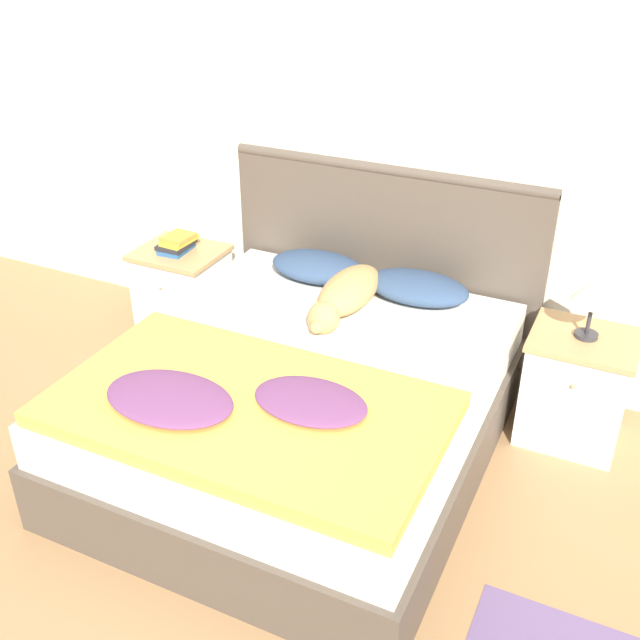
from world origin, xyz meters
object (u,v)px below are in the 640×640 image
(nightstand_right, at_px, (575,388))
(dog, at_px, (346,294))
(nightstand_left, at_px, (184,294))
(bed, at_px, (302,407))
(table_lamp, at_px, (595,292))
(pillow_left, at_px, (318,267))
(pillow_right, at_px, (418,287))
(book_stack, at_px, (177,243))

(nightstand_right, xyz_separation_m, dog, (-1.16, -0.16, 0.33))
(nightstand_left, bearing_deg, bed, -30.97)
(nightstand_right, xyz_separation_m, table_lamp, (-0.00, 0.01, 0.52))
(pillow_left, height_order, table_lamp, table_lamp)
(nightstand_left, relative_size, pillow_right, 1.05)
(book_stack, distance_m, table_lamp, 2.32)
(bed, relative_size, dog, 2.55)
(bed, xyz_separation_m, pillow_left, (-0.29, 0.78, 0.34))
(nightstand_left, height_order, book_stack, book_stack)
(book_stack, bearing_deg, table_lamp, 0.38)
(nightstand_left, height_order, table_lamp, table_lamp)
(pillow_left, bearing_deg, bed, -69.74)
(pillow_left, xyz_separation_m, book_stack, (-0.87, -0.09, 0.01))
(pillow_left, height_order, book_stack, pillow_left)
(nightstand_left, relative_size, book_stack, 2.51)
(dog, xyz_separation_m, book_stack, (-1.15, 0.16, 0.00))
(nightstand_right, relative_size, pillow_left, 1.05)
(dog, relative_size, book_stack, 3.38)
(table_lamp, bearing_deg, dog, -171.65)
(dog, bearing_deg, pillow_left, 137.92)
(book_stack, bearing_deg, dog, -7.73)
(nightstand_left, xyz_separation_m, table_lamp, (2.31, 0.01, 0.52))
(nightstand_right, bearing_deg, table_lamp, 90.00)
(book_stack, bearing_deg, pillow_right, 3.76)
(pillow_right, relative_size, table_lamp, 1.75)
(pillow_right, distance_m, table_lamp, 0.89)
(dog, height_order, book_stack, dog)
(table_lamp, bearing_deg, book_stack, -179.62)
(nightstand_left, xyz_separation_m, pillow_left, (0.87, 0.09, 0.32))
(bed, height_order, pillow_right, pillow_right)
(bed, height_order, nightstand_right, nightstand_right)
(pillow_right, xyz_separation_m, dog, (-0.30, -0.25, 0.01))
(bed, distance_m, pillow_left, 0.90)
(nightstand_left, distance_m, table_lamp, 2.37)
(nightstand_right, height_order, dog, dog)
(pillow_right, bearing_deg, nightstand_right, -5.71)
(pillow_left, xyz_separation_m, pillow_right, (0.57, 0.00, 0.00))
(pillow_left, relative_size, book_stack, 2.38)
(pillow_right, height_order, dog, dog)
(pillow_right, bearing_deg, pillow_left, 180.00)
(book_stack, bearing_deg, bed, -30.63)
(nightstand_right, relative_size, dog, 0.74)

